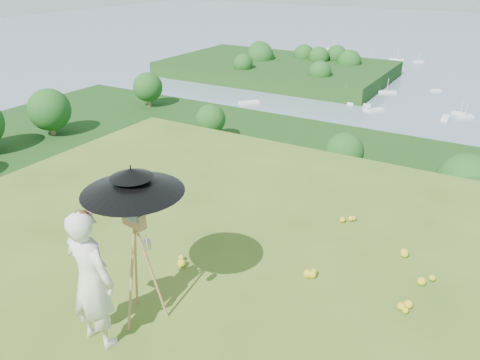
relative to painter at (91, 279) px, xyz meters
The scene contains 11 objects.
forest_slope 46.30m from the painter, 87.36° to the left, with size 140.00×56.00×22.00m, color #103A11.
shoreline_tier 83.89m from the painter, 88.76° to the left, with size 170.00×28.00×8.00m, color #6C6457.
peninsula 174.36m from the painter, 115.29° to the left, with size 90.00×60.00×12.00m, color #103A11, non-canonical shape.
slope_trees 38.77m from the painter, 87.36° to the left, with size 110.00×50.00×6.00m, color #174514, non-canonical shape.
harbor_town 81.24m from the painter, 88.76° to the left, with size 110.00×22.00×5.00m, color silver, non-canonical shape.
moored_boats 165.34m from the painter, 93.86° to the left, with size 140.00×140.00×0.70m, color white, non-canonical shape.
wildflowers 1.91m from the painter, 19.40° to the left, with size 10.00×10.50×0.12m, color gold, non-canonical shape.
painter is the anchor object (origin of this frame).
field_easel 0.61m from the painter, 71.88° to the left, with size 0.64×0.64×1.68m, color #A86B46, non-canonical shape.
sun_umbrella 1.08m from the painter, 72.41° to the left, with size 1.18×1.18×0.74m, color black, non-canonical shape.
painter_cap 0.84m from the painter, ahead, with size 0.19×0.23×0.10m, color #C36E6B, non-canonical shape.
Camera 1 is at (2.04, -3.21, 4.15)m, focal length 35.00 mm.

